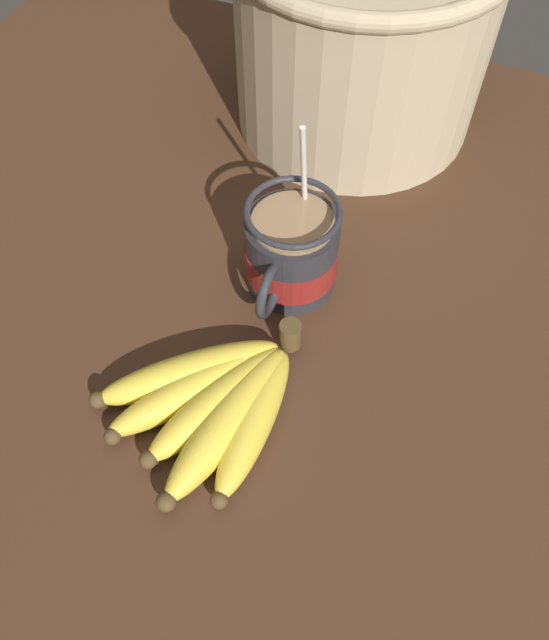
% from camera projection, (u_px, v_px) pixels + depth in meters
% --- Properties ---
extents(table, '(1.03, 1.03, 0.03)m').
position_uv_depth(table, '(233.00, 339.00, 0.60)').
color(table, '#422819').
rests_on(table, ground).
extents(coffee_mug, '(0.13, 0.09, 0.18)m').
position_uv_depth(coffee_mug, '(291.00, 252.00, 0.59)').
color(coffee_mug, '#28282D').
rests_on(coffee_mug, table).
extents(banana_bunch, '(0.19, 0.16, 0.04)m').
position_uv_depth(banana_bunch, '(216.00, 401.00, 0.53)').
color(banana_bunch, '#4C381E').
rests_on(banana_bunch, table).
extents(woven_basket, '(0.29, 0.29, 0.21)m').
position_uv_depth(woven_basket, '(362.00, 32.00, 0.67)').
color(woven_basket, tan).
rests_on(woven_basket, table).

